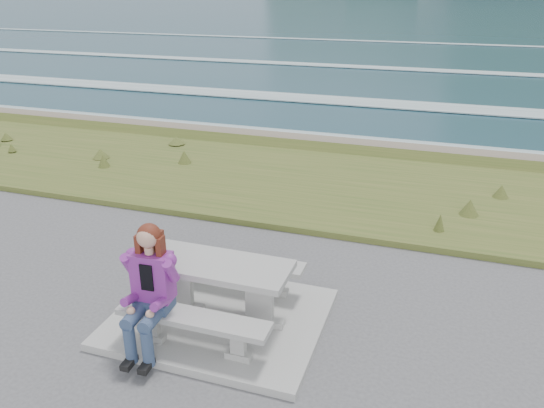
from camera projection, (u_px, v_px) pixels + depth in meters
name	position (u px, v px, depth m)	size (l,w,h in m)	color
concrete_slab	(220.00, 318.00, 6.71)	(2.60, 2.10, 0.10)	#9B9B96
picnic_table	(218.00, 275.00, 6.47)	(1.80, 0.75, 0.75)	#9B9B96
bench_landward	(193.00, 323.00, 5.95)	(1.80, 0.35, 0.45)	#9B9B96
bench_seaward	(239.00, 265.00, 7.17)	(1.80, 0.35, 0.45)	#9B9B96
grass_verge	(316.00, 187.00, 11.10)	(160.00, 4.50, 0.22)	#3D541F
shore_drop	(343.00, 149.00, 13.64)	(160.00, 0.80, 2.20)	#6D5E52
ocean	(403.00, 93.00, 29.34)	(1600.00, 1600.00, 0.09)	#1C4151
seated_woman	(148.00, 307.00, 5.88)	(0.46, 0.78, 1.50)	navy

